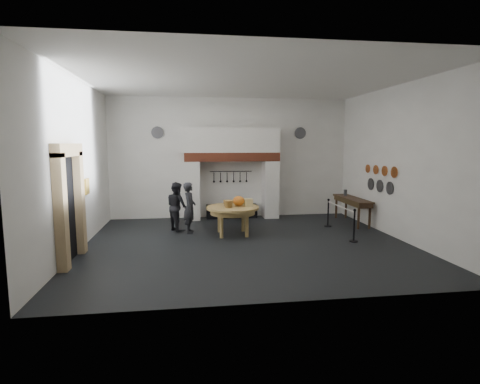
{
  "coord_description": "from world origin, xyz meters",
  "views": [
    {
      "loc": [
        -1.64,
        -10.16,
        2.79
      ],
      "look_at": [
        -0.08,
        0.89,
        1.35
      ],
      "focal_mm": 28.0,
      "sensor_mm": 36.0,
      "label": 1
    }
  ],
  "objects": [
    {
      "name": "pewter_plate_back_right",
      "position": [
        2.7,
        3.96,
        3.2
      ],
      "size": [
        0.44,
        0.03,
        0.44
      ],
      "primitive_type": "cylinder",
      "rotation": [
        1.57,
        0.0,
        0.0
      ],
      "color": "#4C4C51",
      "rests_on": "wall_back"
    },
    {
      "name": "door_jamb_far",
      "position": [
        -4.38,
        -0.3,
        1.3
      ],
      "size": [
        0.22,
        0.3,
        2.6
      ],
      "primitive_type": "cube",
      "color": "tan",
      "rests_on": "floor"
    },
    {
      "name": "iron_range",
      "position": [
        0.0,
        3.72,
        0.25
      ],
      "size": [
        1.9,
        0.45,
        0.5
      ],
      "primitive_type": "cube",
      "color": "black",
      "rests_on": "floor"
    },
    {
      "name": "copper_pan_a",
      "position": [
        4.46,
        0.2,
        1.95
      ],
      "size": [
        0.03,
        0.34,
        0.34
      ],
      "primitive_type": "cylinder",
      "rotation": [
        0.0,
        1.57,
        0.0
      ],
      "color": "#C6662D",
      "rests_on": "wall_right"
    },
    {
      "name": "pewter_plate_left",
      "position": [
        4.46,
        0.4,
        1.45
      ],
      "size": [
        0.03,
        0.4,
        0.4
      ],
      "primitive_type": "cylinder",
      "rotation": [
        0.0,
        1.57,
        0.0
      ],
      "color": "#4C4C51",
      "rests_on": "wall_right"
    },
    {
      "name": "barrier_post_near",
      "position": [
        3.06,
        -0.25,
        0.45
      ],
      "size": [
        0.05,
        0.05,
        0.9
      ],
      "primitive_type": "cylinder",
      "color": "black",
      "rests_on": "floor"
    },
    {
      "name": "chimney_pier_left",
      "position": [
        -1.48,
        3.65,
        1.07
      ],
      "size": [
        0.55,
        0.7,
        2.15
      ],
      "primitive_type": "cube",
      "color": "silver",
      "rests_on": "floor"
    },
    {
      "name": "chimney_pier_right",
      "position": [
        1.48,
        3.65,
        1.07
      ],
      "size": [
        0.55,
        0.7,
        2.15
      ],
      "primitive_type": "cube",
      "color": "silver",
      "rests_on": "floor"
    },
    {
      "name": "visitor_far",
      "position": [
        -1.99,
        1.92,
        0.79
      ],
      "size": [
        0.9,
        0.96,
        1.57
      ],
      "primitive_type": "imported",
      "rotation": [
        0.0,
        0.0,
        2.09
      ],
      "color": "black",
      "rests_on": "floor"
    },
    {
      "name": "work_table",
      "position": [
        -0.28,
        1.09,
        0.84
      ],
      "size": [
        1.74,
        1.74,
        0.07
      ],
      "primitive_type": "cylinder",
      "rotation": [
        0.0,
        0.0,
        -0.08
      ],
      "color": "tan",
      "rests_on": "floor"
    },
    {
      "name": "wall_plaque",
      "position": [
        -4.45,
        0.8,
        1.6
      ],
      "size": [
        0.05,
        0.34,
        0.44
      ],
      "primitive_type": "cube",
      "color": "gold",
      "rests_on": "wall_left"
    },
    {
      "name": "door_recess",
      "position": [
        -4.47,
        -1.0,
        1.25
      ],
      "size": [
        0.04,
        1.1,
        2.5
      ],
      "primitive_type": "cube",
      "color": "black",
      "rests_on": "floor"
    },
    {
      "name": "cheese_block_small",
      "position": [
        0.2,
        1.34,
        0.97
      ],
      "size": [
        0.18,
        0.18,
        0.2
      ],
      "primitive_type": "cube",
      "color": "#D2D17E",
      "rests_on": "work_table"
    },
    {
      "name": "pewter_jug",
      "position": [
        4.1,
        2.78,
        1.01
      ],
      "size": [
        0.12,
        0.12,
        0.22
      ],
      "primitive_type": "cylinder",
      "color": "#49494E",
      "rests_on": "side_table"
    },
    {
      "name": "visitor_near",
      "position": [
        -1.59,
        1.52,
        0.8
      ],
      "size": [
        0.42,
        0.61,
        1.6
      ],
      "primitive_type": "imported",
      "rotation": [
        0.0,
        0.0,
        1.51
      ],
      "color": "black",
      "rests_on": "floor"
    },
    {
      "name": "pewter_plate_mid",
      "position": [
        4.46,
        1.0,
        1.45
      ],
      "size": [
        0.03,
        0.4,
        0.4
      ],
      "primitive_type": "cylinder",
      "rotation": [
        0.0,
        1.57,
        0.0
      ],
      "color": "#4C4C51",
      "rests_on": "wall_right"
    },
    {
      "name": "floor",
      "position": [
        0.0,
        0.0,
        0.0
      ],
      "size": [
        9.0,
        8.0,
        0.02
      ],
      "primitive_type": "cube",
      "color": "black",
      "rests_on": "ground"
    },
    {
      "name": "chimney_hood",
      "position": [
        0.0,
        3.65,
        2.92
      ],
      "size": [
        3.5,
        0.7,
        0.9
      ],
      "primitive_type": "cube",
      "color": "silver",
      "rests_on": "hearth_brick_band"
    },
    {
      "name": "pumpkin",
      "position": [
        -0.08,
        1.19,
        1.03
      ],
      "size": [
        0.36,
        0.36,
        0.31
      ],
      "primitive_type": "ellipsoid",
      "color": "orange",
      "rests_on": "work_table"
    },
    {
      "name": "wall_front",
      "position": [
        0.0,
        -4.0,
        2.25
      ],
      "size": [
        9.0,
        0.02,
        4.5
      ],
      "primitive_type": "cube",
      "color": "white",
      "rests_on": "floor"
    },
    {
      "name": "pewter_plate_back_left",
      "position": [
        -2.7,
        3.96,
        3.2
      ],
      "size": [
        0.44,
        0.03,
        0.44
      ],
      "primitive_type": "cylinder",
      "rotation": [
        1.57,
        0.0,
        0.0
      ],
      "color": "#4C4C51",
      "rests_on": "wall_back"
    },
    {
      "name": "wall_back",
      "position": [
        0.0,
        4.0,
        2.25
      ],
      "size": [
        9.0,
        0.02,
        4.5
      ],
      "primitive_type": "cube",
      "color": "white",
      "rests_on": "floor"
    },
    {
      "name": "ceiling",
      "position": [
        0.0,
        0.0,
        4.5
      ],
      "size": [
        9.0,
        8.0,
        0.02
      ],
      "primitive_type": "cube",
      "color": "silver",
      "rests_on": "wall_back"
    },
    {
      "name": "barrier_rope",
      "position": [
        3.06,
        0.75,
        0.85
      ],
      "size": [
        0.04,
        2.0,
        0.04
      ],
      "primitive_type": "cylinder",
      "rotation": [
        1.57,
        0.0,
        0.0
      ],
      "color": "white",
      "rests_on": "barrier_post_near"
    },
    {
      "name": "wall_left",
      "position": [
        -4.5,
        0.0,
        2.25
      ],
      "size": [
        0.02,
        8.0,
        4.5
      ],
      "primitive_type": "cube",
      "color": "white",
      "rests_on": "floor"
    },
    {
      "name": "wicker_basket",
      "position": [
        -0.43,
        0.94,
        0.98
      ],
      "size": [
        0.35,
        0.35,
        0.22
      ],
      "primitive_type": "cone",
      "rotation": [
        3.14,
        0.0,
        -0.08
      ],
      "color": "#A1783B",
      "rests_on": "work_table"
    },
    {
      "name": "cheese_block_big",
      "position": [
        0.22,
        1.04,
        0.99
      ],
      "size": [
        0.22,
        0.22,
        0.24
      ],
      "primitive_type": "cube",
      "color": "#D1BC7D",
      "rests_on": "work_table"
    },
    {
      "name": "bread_loaf",
      "position": [
        -0.38,
        1.44,
        0.94
      ],
      "size": [
        0.31,
        0.18,
        0.13
      ],
      "primitive_type": "ellipsoid",
      "color": "#945D34",
      "rests_on": "work_table"
    },
    {
      "name": "side_table",
      "position": [
        4.1,
        2.18,
        0.87
      ],
      "size": [
        0.55,
        2.2,
        0.06
      ],
      "primitive_type": "cube",
      "color": "#3B2A15",
      "rests_on": "floor"
    },
    {
      "name": "copper_pan_b",
      "position": [
        4.46,
        0.75,
        1.95
      ],
      "size": [
        0.03,
        0.32,
        0.32
      ],
      "primitive_type": "cylinder",
      "rotation": [
        0.0,
        1.57,
        0.0
      ],
      "color": "#C6662D",
      "rests_on": "wall_right"
    },
    {
      "name": "wall_right",
      "position": [
        4.5,
        0.0,
        2.25
      ],
      "size": [
        0.02,
        8.0,
        4.5
      ],
      "primitive_type": "cube",
      "color": "white",
      "rests_on": "floor"
    },
    {
      "name": "copper_pan_d",
      "position": [
        4.46,
        1.85,
        1.95
      ],
      "size": [
        0.03,
        0.28,
        0.28
      ],
      "primitive_type": "cylinder",
      "rotation": [
        0.0,
        1.57,
        0.0
      ],
      "color": "#C6662D",
      "rests_on": "wall_right"
    },
    {
      "name": "utensil_rail",
      "position": [
        0.0,
        3.92,
        1.75
      ],
      "size": [
        1.6,
        0.02,
        0.02
      ],
      "primitive_type": "cylinder",
      "rotation": [
        0.0,
        1.57,
        0.0
      ],
      "color": "black",
      "rests_on": "wall_back"
    },
    {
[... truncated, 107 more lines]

